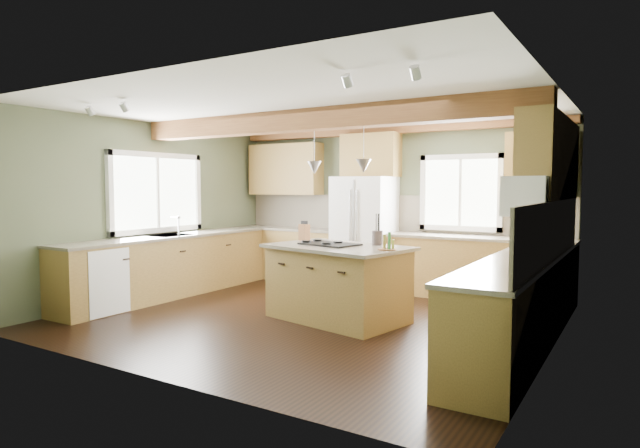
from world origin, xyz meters
The scene contains 37 objects.
floor centered at (0.00, 0.00, 0.00)m, with size 5.60×5.60×0.00m, color black.
ceiling centered at (0.00, 0.00, 2.60)m, with size 5.60×5.60×0.00m, color silver.
wall_back centered at (0.00, 2.50, 1.30)m, with size 5.60×5.60×0.00m, color #4B563D.
wall_left centered at (-2.80, 0.00, 1.30)m, with size 5.00×5.00×0.00m, color #4B563D.
wall_right centered at (2.80, 0.00, 1.30)m, with size 5.00×5.00×0.00m, color #4B563D.
ceiling_beam centered at (0.00, 0.10, 2.47)m, with size 5.55×0.26×0.26m, color #5C321A.
soffit_trim centered at (0.00, 2.40, 2.54)m, with size 5.55×0.20×0.10m, color #5C321A.
backsplash_back centered at (0.00, 2.48, 1.21)m, with size 5.58×0.03×0.58m, color brown.
backsplash_right centered at (2.78, 0.05, 1.21)m, with size 0.03×3.70×0.58m, color brown.
base_cab_back_left centered at (-1.79, 2.20, 0.44)m, with size 2.02×0.60×0.88m, color brown.
counter_back_left centered at (-1.79, 2.20, 0.90)m, with size 2.06×0.64×0.04m, color #494235.
base_cab_back_right centered at (1.49, 2.20, 0.44)m, with size 2.62×0.60×0.88m, color brown.
counter_back_right centered at (1.49, 2.20, 0.90)m, with size 2.66×0.64×0.04m, color #494235.
base_cab_left centered at (-2.50, 0.05, 0.44)m, with size 0.60×3.70×0.88m, color brown.
counter_left centered at (-2.50, 0.05, 0.90)m, with size 0.64×3.74×0.04m, color #494235.
base_cab_right centered at (2.50, 0.05, 0.44)m, with size 0.60×3.70×0.88m, color brown.
counter_right centered at (2.50, 0.05, 0.90)m, with size 0.64×3.74×0.04m, color #494235.
upper_cab_back_left centered at (-1.99, 2.33, 1.95)m, with size 1.40×0.35×0.90m, color brown.
upper_cab_over_fridge centered at (-0.30, 2.33, 2.15)m, with size 0.96×0.35×0.70m, color brown.
upper_cab_right centered at (2.62, 0.90, 1.95)m, with size 0.35×2.20×0.90m, color brown.
upper_cab_back_corner centered at (2.30, 2.33, 1.95)m, with size 0.90×0.35×0.90m, color brown.
window_left centered at (-2.78, 0.05, 1.55)m, with size 0.04×1.60×1.05m, color white.
window_back centered at (1.15, 2.48, 1.55)m, with size 1.10×0.04×1.00m, color white.
sink centered at (-2.50, 0.05, 0.91)m, with size 0.50×0.65×0.03m, color #262628.
faucet centered at (-2.32, 0.05, 1.05)m, with size 0.02×0.02×0.28m, color #B2B2B7.
dishwasher centered at (-2.49, -1.25, 0.43)m, with size 0.60×0.60×0.84m, color white.
oven centered at (2.49, -1.25, 0.43)m, with size 0.60×0.72×0.84m, color white.
microwave centered at (2.58, -0.05, 1.55)m, with size 0.40×0.70×0.38m, color white.
pendant_left centered at (-0.04, 0.18, 1.88)m, with size 0.18×0.18×0.16m, color #B2B2B7.
pendant_right centered at (0.74, 0.02, 1.88)m, with size 0.18×0.18×0.16m, color #B2B2B7.
refrigerator centered at (-0.30, 2.12, 0.90)m, with size 0.90×0.74×1.80m, color white.
island centered at (0.35, 0.10, 0.44)m, with size 1.59×0.97×0.88m, color brown.
island_top centered at (0.35, 0.10, 0.90)m, with size 1.69×1.08×0.04m, color #494235.
cooktop centered at (0.22, 0.13, 0.93)m, with size 0.69×0.46×0.02m, color black.
knife_block centered at (-0.35, 0.42, 1.03)m, with size 0.13×0.10×0.22m, color brown.
utensil_crock centered at (0.73, 0.41, 1.01)m, with size 0.13×0.13×0.18m, color #433C35.
bottle_tray centered at (1.06, -0.01, 1.02)m, with size 0.21×0.21×0.20m, color brown, non-canonical shape.
Camera 1 is at (3.56, -5.57, 1.64)m, focal length 30.00 mm.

